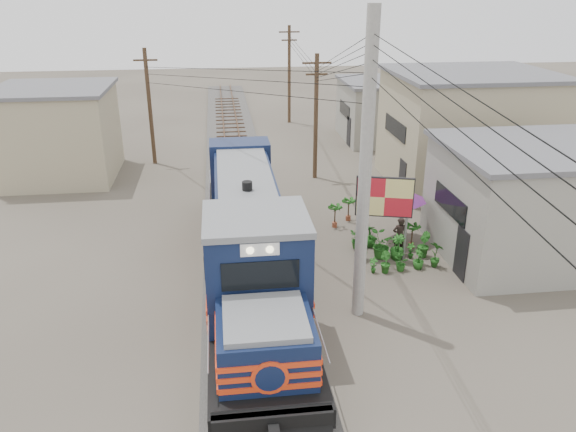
{
  "coord_description": "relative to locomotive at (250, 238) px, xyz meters",
  "views": [
    {
      "loc": [
        -0.95,
        -16.61,
        10.53
      ],
      "look_at": [
        1.56,
        3.16,
        2.2
      ],
      "focal_mm": 35.0,
      "sensor_mm": 36.0,
      "label": 1
    }
  ],
  "objects": [
    {
      "name": "shophouse_front",
      "position": [
        11.5,
        0.87,
        0.55
      ],
      "size": [
        7.35,
        6.3,
        4.7
      ],
      "color": "gray",
      "rests_on": "ground"
    },
    {
      "name": "billboard",
      "position": [
        5.44,
        1.32,
        0.78
      ],
      "size": [
        2.22,
        0.73,
        3.51
      ],
      "rotation": [
        0.0,
        0.0,
        -0.27
      ],
      "color": "#99999E",
      "rests_on": "ground"
    },
    {
      "name": "utility_pole_main",
      "position": [
        3.5,
        -2.63,
        3.19
      ],
      "size": [
        0.4,
        0.4,
        10.0
      ],
      "color": "#9E9B93",
      "rests_on": "ground"
    },
    {
      "name": "locomotive",
      "position": [
        0.0,
        0.0,
        0.0
      ],
      "size": [
        3.11,
        16.91,
        4.19
      ],
      "color": "black",
      "rests_on": "ground"
    },
    {
      "name": "wooden_pole_far",
      "position": [
        4.8,
        25.87,
        2.12
      ],
      "size": [
        1.6,
        0.24,
        7.5
      ],
      "color": "#4C3826",
      "rests_on": "ground"
    },
    {
      "name": "track",
      "position": [
        0.0,
        7.87,
        -1.55
      ],
      "size": [
        1.15,
        70.0,
        0.12
      ],
      "color": "#51331E",
      "rests_on": "ground"
    },
    {
      "name": "ballast",
      "position": [
        0.0,
        7.87,
        -1.73
      ],
      "size": [
        3.6,
        70.0,
        0.16
      ],
      "primitive_type": "cube",
      "color": "#595651",
      "rests_on": "ground"
    },
    {
      "name": "wooden_pole_left",
      "position": [
        -5.0,
        15.87,
        1.87
      ],
      "size": [
        1.6,
        0.24,
        7.0
      ],
      "color": "#4C3826",
      "rests_on": "ground"
    },
    {
      "name": "shophouse_left",
      "position": [
        -10.0,
        13.87,
        0.8
      ],
      "size": [
        6.3,
        6.3,
        5.2
      ],
      "color": "tan",
      "rests_on": "ground"
    },
    {
      "name": "power_lines",
      "position": [
        -0.14,
        6.36,
        5.75
      ],
      "size": [
        9.65,
        19.0,
        3.3
      ],
      "color": "black",
      "rests_on": "ground"
    },
    {
      "name": "ground",
      "position": [
        0.0,
        -2.13,
        -1.81
      ],
      "size": [
        120.0,
        120.0,
        0.0
      ],
      "primitive_type": "plane",
      "color": "#473F35",
      "rests_on": "ground"
    },
    {
      "name": "wooden_pole_mid",
      "position": [
        4.5,
        11.87,
        1.87
      ],
      "size": [
        1.6,
        0.24,
        7.0
      ],
      "color": "#4C3826",
      "rests_on": "ground"
    },
    {
      "name": "shophouse_back",
      "position": [
        11.0,
        19.87,
        0.3
      ],
      "size": [
        6.3,
        6.3,
        4.2
      ],
      "color": "gray",
      "rests_on": "ground"
    },
    {
      "name": "market_umbrella",
      "position": [
        6.71,
        2.98,
        0.31
      ],
      "size": [
        2.63,
        2.63,
        2.41
      ],
      "rotation": [
        0.0,
        0.0,
        0.23
      ],
      "color": "black",
      "rests_on": "ground"
    },
    {
      "name": "plant_nursery",
      "position": [
        5.75,
        1.23,
        -1.32
      ],
      "size": [
        3.47,
        2.98,
        1.14
      ],
      "color": "#1E5819",
      "rests_on": "ground"
    },
    {
      "name": "vendor",
      "position": [
        6.28,
        1.61,
        -0.99
      ],
      "size": [
        0.61,
        0.41,
        1.64
      ],
      "primitive_type": "imported",
      "rotation": [
        0.0,
        0.0,
        3.17
      ],
      "color": "black",
      "rests_on": "ground"
    },
    {
      "name": "shophouse_mid",
      "position": [
        12.5,
        9.87,
        1.3
      ],
      "size": [
        8.4,
        7.35,
        6.2
      ],
      "color": "tan",
      "rests_on": "ground"
    }
  ]
}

